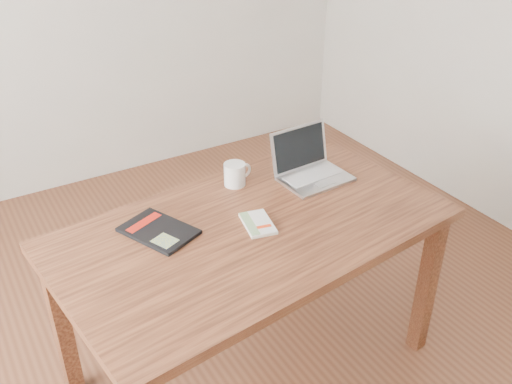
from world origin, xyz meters
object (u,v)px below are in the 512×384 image
white_guidebook (258,224)px  black_guidebook (159,231)px  desk (253,245)px  laptop (310,167)px  coffee_mug (235,174)px

white_guidebook → black_guidebook: same height
desk → laptop: size_ratio=5.16×
desk → white_guidebook: white_guidebook is taller
white_guidebook → black_guidebook: size_ratio=0.58×
desk → black_guidebook: (-0.32, 0.14, 0.10)m
laptop → black_guidebook: bearing=-178.2°
desk → black_guidebook: size_ratio=4.89×
desk → coffee_mug: (0.10, 0.31, 0.14)m
black_guidebook → coffee_mug: 0.45m
laptop → desk: bearing=-156.6°
white_guidebook → coffee_mug: coffee_mug is taller
desk → coffee_mug: 0.35m
white_guidebook → desk: bearing=165.3°
desk → laptop: bearing=19.8°
white_guidebook → laptop: 0.44m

